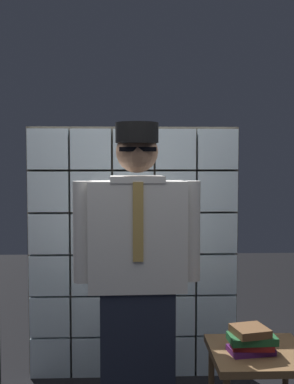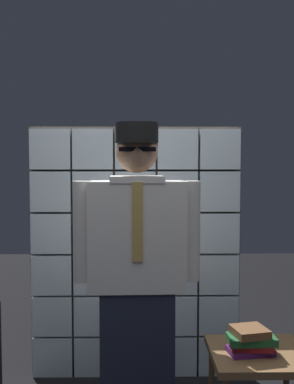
% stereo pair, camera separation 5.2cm
% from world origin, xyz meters
% --- Properties ---
extents(glass_block_wall, '(1.55, 0.10, 1.86)m').
position_xyz_m(glass_block_wall, '(0.00, 1.28, 0.91)').
color(glass_block_wall, silver).
rests_on(glass_block_wall, ground).
extents(standing_person, '(0.72, 0.31, 1.80)m').
position_xyz_m(standing_person, '(0.01, 0.45, 0.94)').
color(standing_person, '#1E2333').
rests_on(standing_person, ground).
extents(side_table, '(0.52, 0.52, 0.57)m').
position_xyz_m(side_table, '(0.67, 0.29, 0.49)').
color(side_table, brown).
rests_on(side_table, ground).
extents(book_stack, '(0.25, 0.21, 0.14)m').
position_xyz_m(book_stack, '(0.62, 0.25, 0.64)').
color(book_stack, '#591E66').
rests_on(book_stack, side_table).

